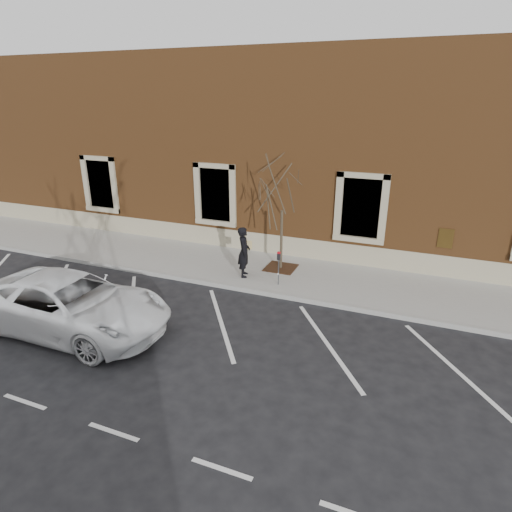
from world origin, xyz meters
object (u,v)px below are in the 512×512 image
at_px(parking_meter, 279,262).
at_px(sapling, 282,194).
at_px(white_truck, 71,304).
at_px(man, 244,252).

bearing_deg(parking_meter, sapling, 115.19).
distance_m(sapling, white_truck, 7.80).
bearing_deg(parking_meter, white_truck, -123.67).
xyz_separation_m(man, parking_meter, (1.40, -0.27, -0.08)).
bearing_deg(sapling, man, -129.97).
relative_size(parking_meter, sapling, 0.29).
bearing_deg(white_truck, parking_meter, -43.82).
height_order(parking_meter, white_truck, white_truck).
relative_size(man, parking_meter, 1.52).
xyz_separation_m(man, sapling, (1.00, 1.19, 1.95)).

